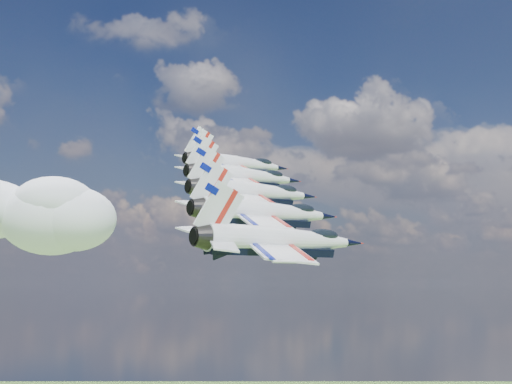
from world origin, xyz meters
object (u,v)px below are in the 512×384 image
Objects in this scene: jet_1 at (246,176)px; jet_4 at (285,240)px; jet_0 at (239,164)px; jet_3 at (268,213)px; jet_2 at (256,192)px.

jet_1 is 31.47m from jet_4.
jet_1 reaches higher than jet_4.
jet_3 is at bearing -26.17° from jet_0.
jet_2 reaches higher than jet_3.
jet_3 is 10.49m from jet_4.
jet_1 is at bearing 153.83° from jet_4.
jet_1 is at bearing 153.83° from jet_3.
jet_0 is at bearing 153.83° from jet_4.
jet_0 reaches higher than jet_4.
jet_3 is at bearing -26.17° from jet_2.
jet_3 is (7.19, -6.90, -3.28)m from jet_2.
jet_0 is 10.49m from jet_1.
jet_3 is (21.58, -20.69, -9.84)m from jet_0.
jet_0 reaches higher than jet_2.
jet_3 is at bearing 153.83° from jet_4.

